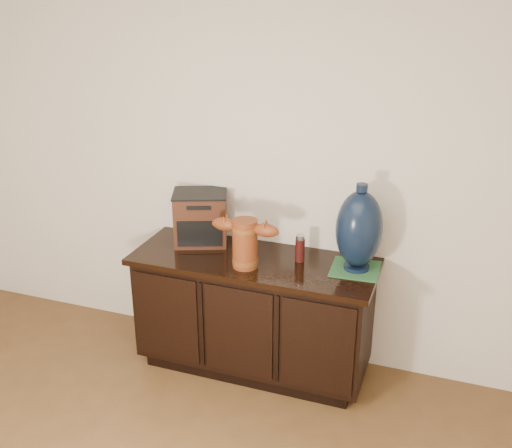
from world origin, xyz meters
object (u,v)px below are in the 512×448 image
at_px(spray_can, 300,248).
at_px(terracotta_vessel, 245,241).
at_px(tv_radio, 201,218).
at_px(lamp_base, 359,229).
at_px(sideboard, 254,313).

bearing_deg(spray_can, terracotta_vessel, -147.13).
relative_size(tv_radio, lamp_base, 0.79).
distance_m(tv_radio, spray_can, 0.67).
height_order(terracotta_vessel, spray_can, terracotta_vessel).
bearing_deg(spray_can, tv_radio, 174.93).
bearing_deg(terracotta_vessel, lamp_base, 17.58).
bearing_deg(lamp_base, tv_radio, 176.43).
bearing_deg(tv_radio, lamp_base, -24.86).
xyz_separation_m(sideboard, tv_radio, (-0.40, 0.13, 0.53)).
relative_size(tv_radio, spray_can, 2.46).
bearing_deg(tv_radio, sideboard, -38.84).
height_order(sideboard, tv_radio, tv_radio).
bearing_deg(sideboard, spray_can, 14.15).
height_order(sideboard, terracotta_vessel, terracotta_vessel).
relative_size(lamp_base, spray_can, 3.10).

